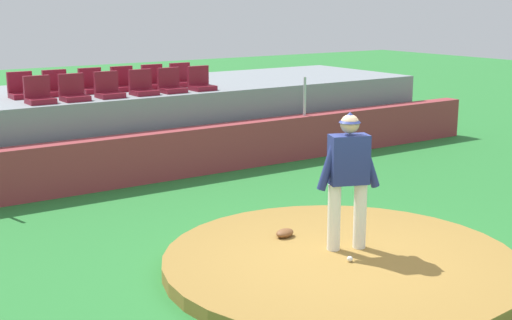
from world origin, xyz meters
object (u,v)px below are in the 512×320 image
stadium_chair_9 (124,83)px  stadium_chair_8 (92,85)px  stadium_chair_0 (39,95)px  stadium_chair_7 (57,87)px  fielding_glove (285,233)px  stadium_chair_1 (73,92)px  pitcher (348,171)px  stadium_chair_10 (154,81)px  stadium_chair_5 (201,83)px  stadium_chair_4 (171,85)px  stadium_chair_11 (182,79)px  stadium_chair_2 (109,89)px  baseball (350,259)px  stadium_chair_3 (142,87)px  stadium_chair_6 (22,90)px

stadium_chair_9 → stadium_chair_8: bearing=-1.7°
stadium_chair_0 → stadium_chair_7: same height
fielding_glove → stadium_chair_1: bearing=83.4°
pitcher → fielding_glove: pitcher is taller
pitcher → stadium_chair_10: 7.31m
stadium_chair_5 → stadium_chair_8: bearing=-22.9°
stadium_chair_1 → stadium_chair_5: (2.80, 0.04, 0.00)m
stadium_chair_4 → stadium_chair_11: size_ratio=1.00×
stadium_chair_9 → stadium_chair_2: bearing=50.6°
baseball → stadium_chair_5: bearing=75.3°
baseball → stadium_chair_9: 7.77m
stadium_chair_3 → stadium_chair_7: size_ratio=1.00×
pitcher → stadium_chair_4: size_ratio=3.64×
stadium_chair_0 → stadium_chair_1: same height
baseball → stadium_chair_11: size_ratio=0.15×
stadium_chair_1 → stadium_chair_11: size_ratio=1.00×
stadium_chair_7 → stadium_chair_2: bearing=129.1°
stadium_chair_10 → stadium_chair_0: bearing=18.2°
stadium_chair_0 → stadium_chair_2: size_ratio=1.00×
stadium_chair_2 → stadium_chair_4: bearing=-179.3°
stadium_chair_2 → stadium_chair_9: (0.71, 0.86, 0.00)m
baseball → stadium_chair_9: (0.41, 7.62, 1.47)m
stadium_chair_10 → stadium_chair_4: bearing=86.5°
stadium_chair_3 → stadium_chair_5: bearing=-180.0°
stadium_chair_1 → stadium_chair_8: (0.73, 0.92, 0.00)m
stadium_chair_0 → stadium_chair_4: 2.75m
baseball → stadium_chair_0: bearing=104.0°
stadium_chair_1 → stadium_chair_10: bearing=-156.7°
stadium_chair_9 → stadium_chair_11: 1.41m
stadium_chair_7 → stadium_chair_11: (2.84, -0.00, 0.00)m
fielding_glove → stadium_chair_7: 6.64m
stadium_chair_0 → stadium_chair_5: size_ratio=1.00×
stadium_chair_0 → stadium_chair_5: bearing=-179.3°
stadium_chair_3 → stadium_chair_11: same height
fielding_glove → stadium_chair_9: (0.51, 6.38, 1.45)m
stadium_chair_1 → stadium_chair_9: same height
stadium_chair_10 → stadium_chair_11: (0.69, 0.00, 0.00)m
stadium_chair_0 → stadium_chair_9: (2.09, 0.89, 0.00)m
fielding_glove → stadium_chair_6: 6.78m
pitcher → stadium_chair_9: 7.24m
baseball → stadium_chair_4: 7.01m
pitcher → stadium_chair_6: stadium_chair_6 is taller
stadium_chair_5 → stadium_chair_10: 1.09m
baseball → stadium_chair_2: size_ratio=0.15×
pitcher → stadium_chair_0: 6.64m
stadium_chair_0 → stadium_chair_8: bearing=-146.6°
stadium_chair_11 → stadium_chair_1: bearing=18.1°
baseball → stadium_chair_8: (-0.29, 7.64, 1.47)m
pitcher → stadium_chair_7: size_ratio=3.64×
stadium_chair_2 → fielding_glove: bearing=92.1°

